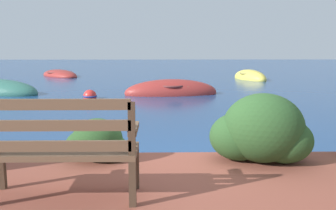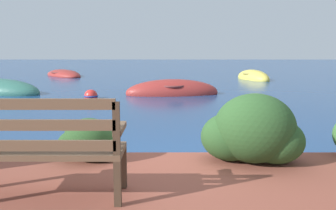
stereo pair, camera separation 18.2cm
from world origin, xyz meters
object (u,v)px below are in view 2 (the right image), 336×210
at_px(rowboat_nearest, 174,92).
at_px(rowboat_outer, 65,75).
at_px(rowboat_far, 255,78).
at_px(park_bench, 48,146).
at_px(mooring_buoy, 93,96).

height_order(rowboat_nearest, rowboat_outer, rowboat_nearest).
bearing_deg(rowboat_outer, rowboat_far, -140.64).
xyz_separation_m(park_bench, rowboat_far, (5.11, 14.55, -0.63)).
bearing_deg(rowboat_far, rowboat_outer, -118.46).
xyz_separation_m(rowboat_outer, mooring_buoy, (3.19, -8.53, 0.02)).
height_order(rowboat_nearest, rowboat_far, rowboat_nearest).
height_order(rowboat_far, mooring_buoy, rowboat_far).
xyz_separation_m(park_bench, rowboat_outer, (-4.47, 16.60, -0.65)).
height_order(rowboat_outer, mooring_buoy, rowboat_outer).
distance_m(rowboat_far, mooring_buoy, 9.10).
xyz_separation_m(park_bench, mooring_buoy, (-1.28, 8.07, -0.63)).
bearing_deg(park_bench, rowboat_nearest, 88.88).
relative_size(park_bench, rowboat_nearest, 0.43).
relative_size(rowboat_far, mooring_buoy, 5.99).
distance_m(rowboat_nearest, mooring_buoy, 2.64).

